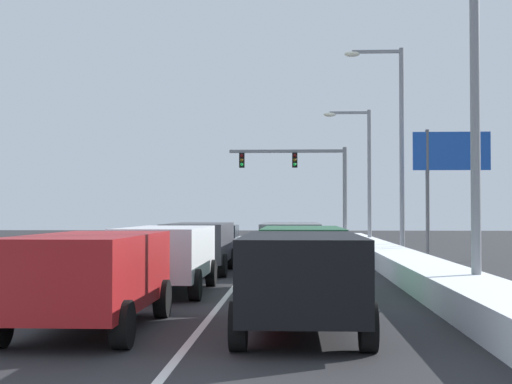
{
  "coord_description": "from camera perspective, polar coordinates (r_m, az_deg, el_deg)",
  "views": [
    {
      "loc": [
        1.64,
        -6.86,
        2.06
      ],
      "look_at": [
        -0.28,
        31.3,
        3.06
      ],
      "focal_mm": 53.02,
      "sensor_mm": 36.0,
      "label": 1
    }
  ],
  "objects": [
    {
      "name": "traffic_light_gantry",
      "position": [
        48.42,
        3.97,
        1.38
      ],
      "size": [
        7.54,
        0.47,
        6.2
      ],
      "color": "slate",
      "rests_on": "ground"
    },
    {
      "name": "suv_red_center_lane_nearest",
      "position": [
        13.45,
        -12.38,
        -5.93
      ],
      "size": [
        2.16,
        4.9,
        1.67
      ],
      "color": "maroon",
      "rests_on": "ground"
    },
    {
      "name": "ground_plane",
      "position": [
        23.61,
        -1.13,
        -6.51
      ],
      "size": [
        120.0,
        120.0,
        0.0
      ],
      "primitive_type": "plane",
      "color": "#28282B"
    },
    {
      "name": "suv_white_center_lane_second",
      "position": [
        19.4,
        -6.77,
        -4.58
      ],
      "size": [
        2.16,
        4.9,
        1.67
      ],
      "color": "silver",
      "rests_on": "ground"
    },
    {
      "name": "sedan_navy_right_lane_fourth",
      "position": [
        31.69,
        3.23,
        -3.85
      ],
      "size": [
        2.0,
        4.5,
        1.51
      ],
      "color": "navy",
      "rests_on": "ground"
    },
    {
      "name": "suv_charcoal_center_lane_third",
      "position": [
        25.57,
        -4.31,
        -3.84
      ],
      "size": [
        2.16,
        4.9,
        1.67
      ],
      "color": "#38383D",
      "rests_on": "ground"
    },
    {
      "name": "snow_bank_left_shoulder",
      "position": [
        28.52,
        -11.25,
        -4.82
      ],
      "size": [
        1.33,
        45.66,
        0.79
      ],
      "primitive_type": "cube",
      "color": "white",
      "rests_on": "ground"
    },
    {
      "name": "snow_bank_right_shoulder",
      "position": [
        27.91,
        10.45,
        -5.05
      ],
      "size": [
        1.59,
        45.66,
        0.65
      ],
      "primitive_type": "cube",
      "color": "white",
      "rests_on": "ground"
    },
    {
      "name": "street_lamp_right_mid",
      "position": [
        34.31,
        10.41,
        4.31
      ],
      "size": [
        2.66,
        0.36,
        9.38
      ],
      "color": "gray",
      "rests_on": "ground"
    },
    {
      "name": "roadside_sign_right",
      "position": [
        32.52,
        14.54,
        1.99
      ],
      "size": [
        3.2,
        0.16,
        5.5
      ],
      "color": "#59595B",
      "rests_on": "ground"
    },
    {
      "name": "street_lamp_right_far",
      "position": [
        42.39,
        8.05,
        2.03
      ],
      "size": [
        2.66,
        0.36,
        7.74
      ],
      "color": "gray",
      "rests_on": "ground"
    },
    {
      "name": "sedan_silver_center_lane_fourth",
      "position": [
        31.61,
        -2.91,
        -3.85
      ],
      "size": [
        2.0,
        4.5,
        1.51
      ],
      "color": "#B7BABF",
      "rests_on": "ground"
    },
    {
      "name": "lane_stripe_between_right_lane_and_center_lane",
      "position": [
        27.74,
        -0.53,
        -5.76
      ],
      "size": [
        0.14,
        45.66,
        0.01
      ],
      "primitive_type": "cube",
      "color": "silver",
      "rests_on": "ground"
    },
    {
      "name": "suv_black_right_lane_nearest",
      "position": [
        12.91,
        3.47,
        -6.15
      ],
      "size": [
        2.16,
        4.9,
        1.67
      ],
      "color": "black",
      "rests_on": "ground"
    },
    {
      "name": "suv_green_right_lane_second",
      "position": [
        18.9,
        3.51,
        -4.67
      ],
      "size": [
        2.16,
        4.9,
        1.67
      ],
      "color": "#1E5633",
      "rests_on": "ground"
    },
    {
      "name": "street_lamp_right_near",
      "position": [
        17.88,
        15.07,
        8.0
      ],
      "size": [
        2.66,
        0.36,
        8.38
      ],
      "color": "gray",
      "rests_on": "ground"
    },
    {
      "name": "suv_gray_right_lane_third",
      "position": [
        25.75,
        2.63,
        -3.83
      ],
      "size": [
        2.16,
        4.9,
        1.67
      ],
      "color": "slate",
      "rests_on": "ground"
    }
  ]
}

